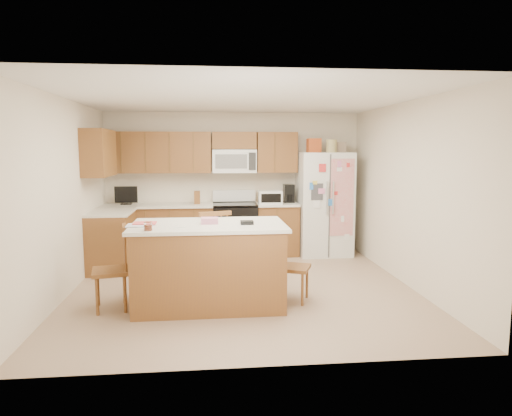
{
  "coord_description": "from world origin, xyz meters",
  "views": [
    {
      "loc": [
        -0.43,
        -5.93,
        1.86
      ],
      "look_at": [
        0.21,
        0.35,
        1.04
      ],
      "focal_mm": 32.0,
      "sensor_mm": 36.0,
      "label": 1
    }
  ],
  "objects": [
    {
      "name": "windsor_chair_back",
      "position": [
        -0.41,
        0.06,
        0.5
      ],
      "size": [
        0.56,
        0.55,
        1.06
      ],
      "color": "brown",
      "rests_on": "ground"
    },
    {
      "name": "cabinetry",
      "position": [
        -0.98,
        1.79,
        0.91
      ],
      "size": [
        3.36,
        1.56,
        2.15
      ],
      "color": "brown",
      "rests_on": "ground"
    },
    {
      "name": "ground",
      "position": [
        0.0,
        0.0,
        0.0
      ],
      "size": [
        4.5,
        4.5,
        0.0
      ],
      "primitive_type": "plane",
      "color": "tan",
      "rests_on": "ground"
    },
    {
      "name": "stove",
      "position": [
        0.0,
        1.94,
        0.47
      ],
      "size": [
        0.76,
        0.65,
        1.13
      ],
      "color": "black",
      "rests_on": "ground"
    },
    {
      "name": "windsor_chair_right",
      "position": [
        0.56,
        -0.56,
        0.43
      ],
      "size": [
        0.49,
        0.5,
        0.9
      ],
      "color": "brown",
      "rests_on": "ground"
    },
    {
      "name": "island",
      "position": [
        -0.45,
        -0.61,
        0.5
      ],
      "size": [
        1.83,
        1.06,
        1.08
      ],
      "color": "brown",
      "rests_on": "ground"
    },
    {
      "name": "refrigerator",
      "position": [
        1.57,
        1.87,
        0.92
      ],
      "size": [
        0.9,
        0.79,
        2.04
      ],
      "color": "white",
      "rests_on": "ground"
    },
    {
      "name": "room_shell",
      "position": [
        0.0,
        0.0,
        1.44
      ],
      "size": [
        4.6,
        4.6,
        2.52
      ],
      "color": "beige",
      "rests_on": "ground"
    },
    {
      "name": "windsor_chair_left",
      "position": [
        -1.56,
        -0.65,
        0.46
      ],
      "size": [
        0.48,
        0.5,
        0.98
      ],
      "color": "brown",
      "rests_on": "ground"
    }
  ]
}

